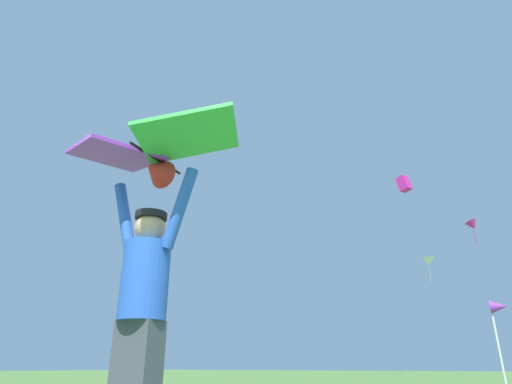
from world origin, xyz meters
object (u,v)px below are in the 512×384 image
at_px(distant_kite_white_low_right, 428,261).
at_px(distant_kite_magenta_overhead_distant, 472,225).
at_px(marker_flag, 499,313).
at_px(distant_kite_magenta_mid_right, 404,184).
at_px(held_stunt_kite, 152,153).
at_px(kite_flyer_person, 143,303).

bearing_deg(distant_kite_white_low_right, distant_kite_magenta_overhead_distant, 72.16).
bearing_deg(distant_kite_magenta_overhead_distant, marker_flag, -83.40).
height_order(distant_kite_white_low_right, distant_kite_magenta_overhead_distant, distant_kite_magenta_overhead_distant).
xyz_separation_m(distant_kite_magenta_mid_right, marker_flag, (7.76, -26.51, -13.89)).
bearing_deg(distant_kite_magenta_overhead_distant, held_stunt_kite, -87.61).
bearing_deg(kite_flyer_person, marker_flag, 78.32).
xyz_separation_m(held_stunt_kite, distant_kite_magenta_overhead_distant, (-1.35, 32.17, 8.13)).
height_order(held_stunt_kite, distant_kite_magenta_overhead_distant, distant_kite_magenta_overhead_distant).
bearing_deg(held_stunt_kite, distant_kite_magenta_overhead_distant, 92.39).
distance_m(held_stunt_kite, distant_kite_white_low_right, 26.23).
height_order(kite_flyer_person, distant_kite_magenta_mid_right, distant_kite_magenta_mid_right).
relative_size(kite_flyer_person, distant_kite_magenta_mid_right, 1.30).
bearing_deg(distant_kite_magenta_overhead_distant, distant_kite_white_low_right, -107.84).
xyz_separation_m(distant_kite_white_low_right, marker_flag, (4.97, -18.17, -5.07)).
relative_size(held_stunt_kite, distant_kite_magenta_mid_right, 1.11).
bearing_deg(distant_kite_white_low_right, distant_kite_magenta_mid_right, 108.50).
bearing_deg(kite_flyer_person, distant_kite_magenta_mid_right, 100.43).
bearing_deg(marker_flag, held_stunt_kite, -101.52).
relative_size(distant_kite_magenta_mid_right, marker_flag, 0.87).
relative_size(kite_flyer_person, distant_kite_magenta_overhead_distant, 0.97).
bearing_deg(marker_flag, distant_kite_magenta_mid_right, 106.32).
bearing_deg(held_stunt_kite, distant_kite_magenta_mid_right, 100.42).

